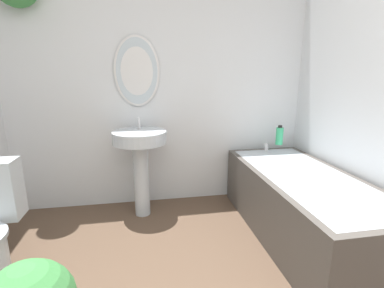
% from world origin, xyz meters
% --- Properties ---
extents(wall_back, '(2.96, 0.33, 2.40)m').
position_xyz_m(wall_back, '(-0.10, 2.26, 1.26)').
color(wall_back, silver).
rests_on(wall_back, ground_plane).
extents(pedestal_sink, '(0.47, 0.47, 0.89)m').
position_xyz_m(pedestal_sink, '(-0.23, 1.96, 0.60)').
color(pedestal_sink, silver).
rests_on(pedestal_sink, ground_plane).
extents(bathtub, '(0.73, 1.64, 0.60)m').
position_xyz_m(bathtub, '(1.03, 1.37, 0.27)').
color(bathtub, '#4C4742').
rests_on(bathtub, ground_plane).
extents(shampoo_bottle, '(0.07, 0.07, 0.19)m').
position_xyz_m(shampoo_bottle, '(1.14, 2.03, 0.68)').
color(shampoo_bottle, '#38B275').
rests_on(shampoo_bottle, bathtub).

